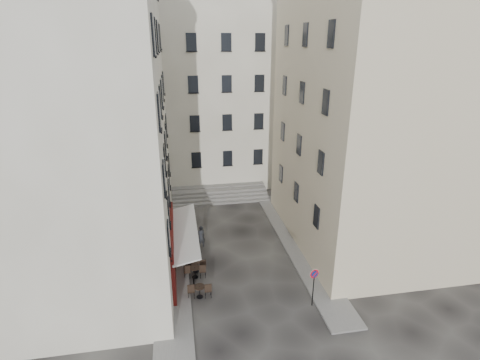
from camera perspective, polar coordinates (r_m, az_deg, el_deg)
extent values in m
plane|color=black|center=(24.94, 0.56, -14.17)|extent=(90.00, 90.00, 0.00)
cube|color=slate|center=(28.00, -10.21, -10.15)|extent=(2.00, 22.00, 0.12)
cube|color=slate|center=(28.36, 8.54, -9.60)|extent=(2.00, 18.00, 0.12)
cube|color=#BDB6A1|center=(24.45, -26.07, 8.59)|extent=(12.00, 16.00, 20.00)
cube|color=beige|center=(28.09, 21.04, 8.54)|extent=(12.00, 14.00, 18.00)
cube|color=#BDB6A1|center=(39.57, -6.00, 12.95)|extent=(18.00, 10.00, 18.00)
cube|color=#42090B|center=(24.55, -10.23, -10.30)|extent=(0.25, 7.00, 3.50)
cube|color=black|center=(24.73, -10.08, -11.00)|extent=(0.06, 3.85, 2.00)
cube|color=silver|center=(23.96, -8.43, -7.72)|extent=(1.58, 7.30, 0.41)
cube|color=slate|center=(35.21, -2.97, -3.05)|extent=(9.00, 1.80, 0.20)
cube|color=slate|center=(35.54, -3.06, -2.46)|extent=(9.00, 1.80, 0.20)
cube|color=slate|center=(35.88, -3.16, -1.89)|extent=(9.00, 1.80, 0.20)
cube|color=slate|center=(36.21, -3.25, -1.33)|extent=(9.00, 1.80, 0.20)
cylinder|color=black|center=(23.59, -7.05, -15.32)|extent=(0.10, 0.10, 0.90)
sphere|color=black|center=(23.32, -7.10, -14.39)|extent=(0.12, 0.12, 0.12)
cylinder|color=black|center=(26.50, -7.50, -10.91)|extent=(0.10, 0.10, 0.90)
sphere|color=black|center=(26.26, -7.55, -10.03)|extent=(0.12, 0.12, 0.12)
cylinder|color=black|center=(29.55, -7.85, -7.38)|extent=(0.10, 0.10, 0.90)
sphere|color=black|center=(29.33, -7.89, -6.57)|extent=(0.12, 0.12, 0.12)
cylinder|color=black|center=(22.21, 11.10, -15.85)|extent=(0.06, 0.06, 2.36)
cylinder|color=red|center=(21.66, 11.28, -13.85)|extent=(0.54, 0.13, 0.55)
cylinder|color=navy|center=(21.64, 11.31, -13.89)|extent=(0.39, 0.11, 0.40)
cube|color=red|center=(21.62, 11.33, -13.93)|extent=(0.32, 0.09, 0.32)
cylinder|color=black|center=(23.13, -6.13, -17.28)|extent=(0.39, 0.39, 0.02)
cylinder|color=black|center=(22.91, -6.17, -16.57)|extent=(0.05, 0.05, 0.76)
cylinder|color=black|center=(22.70, -6.20, -15.87)|extent=(0.65, 0.65, 0.04)
cube|color=black|center=(22.90, -4.90, -16.36)|extent=(0.41, 0.41, 0.98)
cube|color=black|center=(22.95, -7.47, -16.38)|extent=(0.41, 0.41, 0.98)
cylinder|color=black|center=(24.74, -6.84, -14.47)|extent=(0.39, 0.39, 0.02)
cylinder|color=black|center=(24.53, -6.88, -13.79)|extent=(0.05, 0.05, 0.75)
cylinder|color=black|center=(24.34, -6.92, -13.12)|extent=(0.65, 0.65, 0.04)
cube|color=black|center=(24.52, -5.72, -13.60)|extent=(0.41, 0.41, 0.97)
cube|color=black|center=(24.58, -8.06, -13.62)|extent=(0.41, 0.41, 0.97)
cylinder|color=black|center=(25.26, -6.73, -13.64)|extent=(0.38, 0.38, 0.02)
cylinder|color=black|center=(25.07, -6.77, -12.99)|extent=(0.05, 0.05, 0.73)
cylinder|color=black|center=(24.89, -6.80, -12.35)|extent=(0.63, 0.63, 0.04)
cube|color=black|center=(25.06, -5.67, -12.81)|extent=(0.40, 0.40, 0.94)
cube|color=black|center=(25.12, -7.88, -12.83)|extent=(0.40, 0.40, 0.94)
cylinder|color=black|center=(27.22, -7.54, -10.94)|extent=(0.34, 0.34, 0.02)
cylinder|color=black|center=(27.06, -7.57, -10.38)|extent=(0.05, 0.05, 0.65)
cylinder|color=black|center=(26.91, -7.60, -9.84)|extent=(0.56, 0.56, 0.04)
cube|color=black|center=(27.05, -6.68, -10.24)|extent=(0.35, 0.35, 0.84)
cube|color=black|center=(27.11, -8.49, -10.25)|extent=(0.35, 0.35, 0.84)
cylinder|color=black|center=(28.78, -8.17, -9.07)|extent=(0.38, 0.38, 0.02)
cylinder|color=black|center=(28.60, -8.21, -8.46)|extent=(0.05, 0.05, 0.75)
cylinder|color=black|center=(28.44, -8.24, -7.86)|extent=(0.64, 0.64, 0.04)
cube|color=black|center=(28.59, -7.24, -8.30)|extent=(0.41, 0.41, 0.96)
cube|color=black|center=(28.67, -9.19, -8.32)|extent=(0.41, 0.41, 0.96)
imported|color=#212327|center=(27.54, -5.99, -8.57)|extent=(0.72, 0.60, 1.70)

